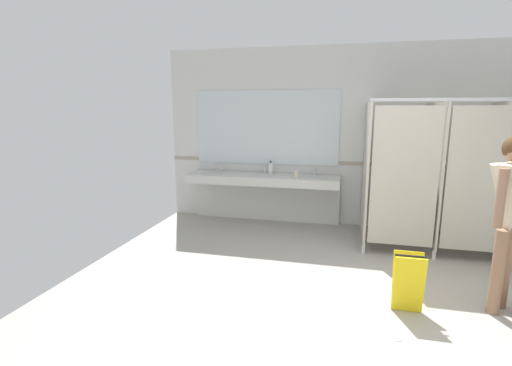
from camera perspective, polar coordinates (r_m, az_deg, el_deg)
name	(u,v)px	position (r m, az deg, el deg)	size (l,w,h in m)	color
ground_plane	(370,323)	(3.94, 16.92, -19.71)	(6.76, 6.54, 0.10)	#9E998E
wall_back	(365,138)	(6.44, 16.28, 6.60)	(6.76, 0.12, 2.94)	silver
wall_back_tile_band	(364,164)	(6.42, 16.10, 2.82)	(6.76, 0.01, 0.06)	#9E937F
vanity_counter	(263,187)	(6.42, 1.10, -0.60)	(2.57, 0.58, 0.96)	silver
mirror_panel	(266,128)	(6.49, 1.53, 8.42)	(2.47, 0.02, 1.25)	silver
bathroom_stalls	(471,174)	(5.77, 29.83, 1.17)	(2.75, 1.33, 2.07)	#B2AD9E
person_standing	(510,202)	(4.21, 34.17, -2.46)	(0.56, 0.56, 1.71)	#8C664C
soap_dispenser	(271,168)	(6.42, 2.22, 2.28)	(0.07, 0.07, 0.22)	white
paper_cup	(296,174)	(6.12, 6.16, 1.37)	(0.07, 0.07, 0.11)	beige
wet_floor_sign	(408,282)	(4.01, 22.13, -13.78)	(0.28, 0.19, 0.58)	yellow
floor_drain_cover	(395,336)	(3.72, 20.40, -21.01)	(0.14, 0.14, 0.01)	#B7BABF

